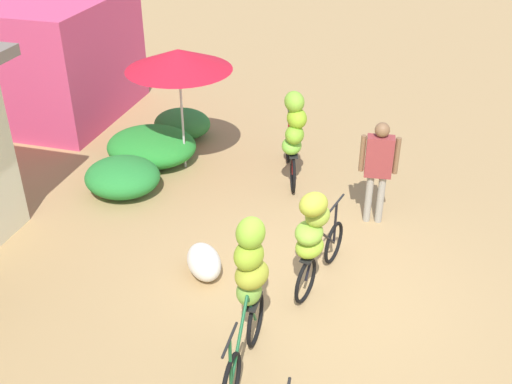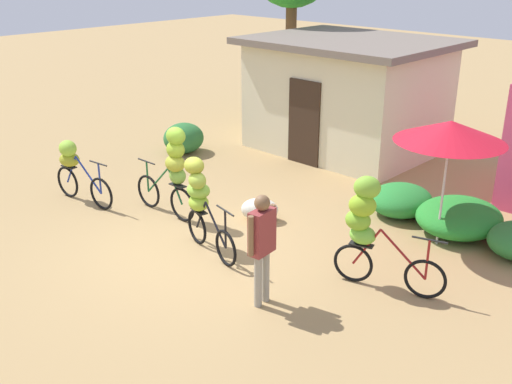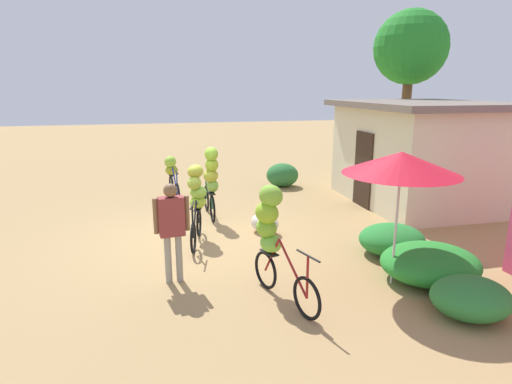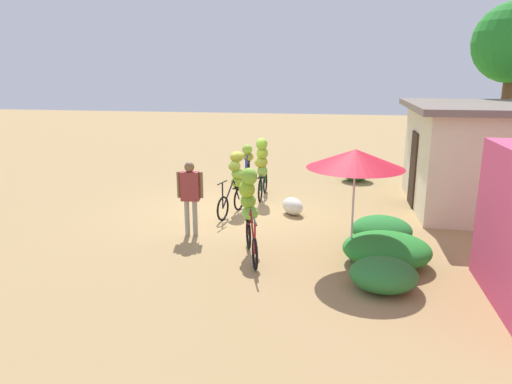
{
  "view_description": "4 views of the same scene",
  "coord_description": "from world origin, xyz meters",
  "px_view_note": "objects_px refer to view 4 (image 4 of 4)",
  "views": [
    {
      "loc": [
        -6.23,
        -0.9,
        5.28
      ],
      "look_at": [
        0.78,
        1.08,
        0.98
      ],
      "focal_mm": 42.94,
      "sensor_mm": 36.0,
      "label": 1
    },
    {
      "loc": [
        7.09,
        -5.88,
        4.68
      ],
      "look_at": [
        0.24,
        1.28,
        0.73
      ],
      "focal_mm": 42.04,
      "sensor_mm": 36.0,
      "label": 2
    },
    {
      "loc": [
        8.66,
        -0.65,
        3.16
      ],
      "look_at": [
        0.72,
        1.24,
        1.13
      ],
      "focal_mm": 29.76,
      "sensor_mm": 36.0,
      "label": 3
    },
    {
      "loc": [
        11.66,
        2.73,
        3.57
      ],
      "look_at": [
        1.05,
        0.83,
        0.82
      ],
      "focal_mm": 33.17,
      "sensor_mm": 36.0,
      "label": 4
    }
  ],
  "objects_px": {
    "building_low": "(481,156)",
    "bicycle_by_shop": "(249,204)",
    "market_umbrella": "(355,159)",
    "bicycle_center_loaded": "(236,177)",
    "produce_sack": "(293,206)",
    "person_vendor": "(190,191)",
    "bicycle_near_pile": "(262,164)",
    "bicycle_leftmost": "(248,160)"
  },
  "relations": [
    {
      "from": "building_low",
      "to": "produce_sack",
      "type": "distance_m",
      "value": 5.16
    },
    {
      "from": "market_umbrella",
      "to": "bicycle_by_shop",
      "type": "height_order",
      "value": "market_umbrella"
    },
    {
      "from": "building_low",
      "to": "bicycle_near_pile",
      "type": "height_order",
      "value": "building_low"
    },
    {
      "from": "bicycle_near_pile",
      "to": "building_low",
      "type": "bearing_deg",
      "value": 92.69
    },
    {
      "from": "building_low",
      "to": "market_umbrella",
      "type": "height_order",
      "value": "building_low"
    },
    {
      "from": "market_umbrella",
      "to": "bicycle_by_shop",
      "type": "relative_size",
      "value": 1.26
    },
    {
      "from": "bicycle_leftmost",
      "to": "bicycle_by_shop",
      "type": "height_order",
      "value": "bicycle_by_shop"
    },
    {
      "from": "bicycle_near_pile",
      "to": "bicycle_center_loaded",
      "type": "relative_size",
      "value": 1.14
    },
    {
      "from": "bicycle_near_pile",
      "to": "person_vendor",
      "type": "distance_m",
      "value": 3.42
    },
    {
      "from": "bicycle_leftmost",
      "to": "produce_sack",
      "type": "xyz_separation_m",
      "value": [
        3.36,
        1.84,
        -0.53
      ]
    },
    {
      "from": "produce_sack",
      "to": "person_vendor",
      "type": "relative_size",
      "value": 0.42
    },
    {
      "from": "bicycle_by_shop",
      "to": "person_vendor",
      "type": "height_order",
      "value": "bicycle_by_shop"
    },
    {
      "from": "bicycle_leftmost",
      "to": "person_vendor",
      "type": "xyz_separation_m",
      "value": [
        5.36,
        -0.23,
        0.28
      ]
    },
    {
      "from": "produce_sack",
      "to": "bicycle_center_loaded",
      "type": "bearing_deg",
      "value": -88.32
    },
    {
      "from": "bicycle_leftmost",
      "to": "bicycle_center_loaded",
      "type": "distance_m",
      "value": 3.43
    },
    {
      "from": "bicycle_near_pile",
      "to": "produce_sack",
      "type": "relative_size",
      "value": 2.57
    },
    {
      "from": "market_umbrella",
      "to": "person_vendor",
      "type": "xyz_separation_m",
      "value": [
        -0.89,
        -3.49,
        -0.99
      ]
    },
    {
      "from": "bicycle_leftmost",
      "to": "person_vendor",
      "type": "height_order",
      "value": "person_vendor"
    },
    {
      "from": "bicycle_by_shop",
      "to": "produce_sack",
      "type": "bearing_deg",
      "value": 167.67
    },
    {
      "from": "building_low",
      "to": "bicycle_near_pile",
      "type": "relative_size",
      "value": 2.6
    },
    {
      "from": "market_umbrella",
      "to": "bicycle_center_loaded",
      "type": "bearing_deg",
      "value": -134.44
    },
    {
      "from": "person_vendor",
      "to": "market_umbrella",
      "type": "bearing_deg",
      "value": 75.73
    },
    {
      "from": "produce_sack",
      "to": "person_vendor",
      "type": "height_order",
      "value": "person_vendor"
    },
    {
      "from": "building_low",
      "to": "bicycle_center_loaded",
      "type": "bearing_deg",
      "value": -76.03
    },
    {
      "from": "building_low",
      "to": "person_vendor",
      "type": "distance_m",
      "value": 7.72
    },
    {
      "from": "bicycle_by_shop",
      "to": "market_umbrella",
      "type": "bearing_deg",
      "value": 86.21
    },
    {
      "from": "bicycle_center_loaded",
      "to": "bicycle_by_shop",
      "type": "distance_m",
      "value": 2.85
    },
    {
      "from": "bicycle_center_loaded",
      "to": "bicycle_by_shop",
      "type": "relative_size",
      "value": 0.91
    },
    {
      "from": "bicycle_leftmost",
      "to": "bicycle_by_shop",
      "type": "distance_m",
      "value": 6.24
    },
    {
      "from": "bicycle_leftmost",
      "to": "bicycle_near_pile",
      "type": "height_order",
      "value": "bicycle_near_pile"
    },
    {
      "from": "market_umbrella",
      "to": "bicycle_leftmost",
      "type": "relative_size",
      "value": 1.28
    },
    {
      "from": "market_umbrella",
      "to": "bicycle_center_loaded",
      "type": "distance_m",
      "value": 4.21
    },
    {
      "from": "market_umbrella",
      "to": "bicycle_center_loaded",
      "type": "relative_size",
      "value": 1.39
    },
    {
      "from": "building_low",
      "to": "person_vendor",
      "type": "xyz_separation_m",
      "value": [
        3.52,
        -6.86,
        -0.38
      ]
    },
    {
      "from": "produce_sack",
      "to": "bicycle_near_pile",
      "type": "bearing_deg",
      "value": -141.0
    },
    {
      "from": "produce_sack",
      "to": "market_umbrella",
      "type": "bearing_deg",
      "value": 26.16
    },
    {
      "from": "market_umbrella",
      "to": "person_vendor",
      "type": "height_order",
      "value": "market_umbrella"
    },
    {
      "from": "produce_sack",
      "to": "building_low",
      "type": "bearing_deg",
      "value": 107.57
    },
    {
      "from": "bicycle_center_loaded",
      "to": "bicycle_leftmost",
      "type": "bearing_deg",
      "value": -173.97
    },
    {
      "from": "bicycle_by_shop",
      "to": "produce_sack",
      "type": "distance_m",
      "value": 2.93
    },
    {
      "from": "building_low",
      "to": "bicycle_by_shop",
      "type": "bearing_deg",
      "value": -51.62
    },
    {
      "from": "market_umbrella",
      "to": "bicycle_near_pile",
      "type": "relative_size",
      "value": 1.22
    }
  ]
}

